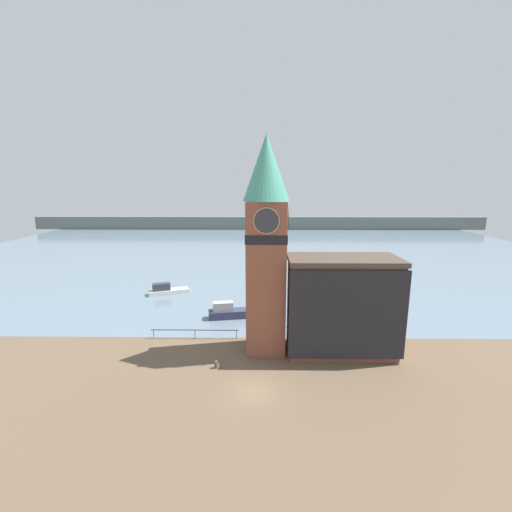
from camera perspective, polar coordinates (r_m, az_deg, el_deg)
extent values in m
plane|color=brown|center=(32.29, -0.43, -21.58)|extent=(160.00, 160.00, 0.00)
cube|color=slate|center=(99.20, 0.39, 1.54)|extent=(160.00, 120.00, 0.00)
cube|color=slate|center=(138.43, 0.49, 5.53)|extent=(180.00, 3.00, 5.00)
cube|color=#333338|center=(41.63, -10.15, -12.05)|extent=(10.38, 0.08, 0.08)
cylinder|color=#333338|center=(43.01, -16.69, -12.34)|extent=(0.07, 0.07, 1.05)
cylinder|color=#333338|center=(41.84, -10.13, -12.71)|extent=(0.07, 0.07, 1.05)
cylinder|color=#333338|center=(41.23, -3.26, -12.92)|extent=(0.07, 0.07, 1.05)
cube|color=brown|center=(36.24, 1.62, -3.70)|extent=(4.09, 4.09, 16.14)
cube|color=black|center=(35.31, 1.67, 3.20)|extent=(4.21, 4.21, 0.90)
cylinder|color=tan|center=(32.98, 1.74, 5.88)|extent=(2.61, 0.12, 2.61)
cylinder|color=#333338|center=(32.90, 1.75, 5.86)|extent=(2.37, 0.12, 2.37)
cylinder|color=tan|center=(35.17, 5.13, 6.21)|extent=(0.12, 2.61, 2.61)
cylinder|color=#333338|center=(35.18, 5.27, 6.21)|extent=(0.12, 2.37, 2.37)
cone|color=teal|center=(34.94, 1.74, 14.50)|extent=(4.70, 4.70, 6.52)
cube|color=brown|center=(37.81, 14.03, -8.33)|extent=(11.10, 5.22, 9.95)
cube|color=#4C3D33|center=(36.38, 14.44, -0.58)|extent=(11.50, 5.62, 0.50)
cube|color=#232328|center=(35.24, 15.07, -9.55)|extent=(11.60, 0.30, 9.15)
cube|color=#333856|center=(47.28, -4.14, -9.57)|extent=(6.33, 2.78, 1.08)
cube|color=#B2B2B2|center=(46.81, -5.52, -8.33)|extent=(2.86, 1.68, 1.19)
cube|color=silver|center=(58.80, -14.32, -5.76)|extent=(6.64, 3.91, 0.72)
cube|color=#38383D|center=(58.44, -15.50, -4.95)|extent=(3.08, 2.16, 1.19)
cylinder|color=brown|center=(35.64, -6.67, -17.61)|extent=(0.33, 0.33, 0.62)
sphere|color=brown|center=(35.49, -6.69, -17.17)|extent=(0.35, 0.35, 0.35)
cylinder|color=brown|center=(38.23, -1.14, -15.36)|extent=(0.27, 0.27, 0.61)
sphere|color=brown|center=(38.10, -1.14, -14.96)|extent=(0.29, 0.29, 0.29)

